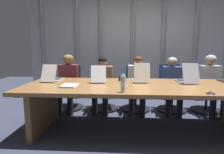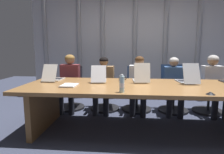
{
  "view_description": "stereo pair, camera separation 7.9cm",
  "coord_description": "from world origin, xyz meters",
  "px_view_note": "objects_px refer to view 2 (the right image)",
  "views": [
    {
      "loc": [
        -0.26,
        -2.88,
        1.28
      ],
      "look_at": [
        -0.45,
        0.1,
        0.83
      ],
      "focal_mm": 31.14,
      "sensor_mm": 36.0,
      "label": 1
    },
    {
      "loc": [
        -0.18,
        -2.87,
        1.28
      ],
      "look_at": [
        -0.45,
        0.1,
        0.83
      ],
      "focal_mm": 31.14,
      "sensor_mm": 36.0,
      "label": 2
    }
  ],
  "objects_px": {
    "person_center": "(139,81)",
    "person_right_end": "(214,81)",
    "spiral_notepad": "(69,85)",
    "conference_mic_left_side": "(211,93)",
    "person_left_mid": "(103,81)",
    "water_bottle_primary": "(122,84)",
    "coffee_mug_near": "(122,78)",
    "person_right_mid": "(174,82)",
    "laptop_right_mid": "(187,79)",
    "office_chair_right_end": "(208,95)",
    "laptop_left_mid": "(99,78)",
    "person_left_end": "(69,79)",
    "office_chair_right_mid": "(173,94)",
    "laptop_center": "(141,78)",
    "office_chair_left_end": "(71,92)",
    "office_chair_center": "(137,94)",
    "office_chair_left_mid": "(105,93)",
    "laptop_left_end": "(54,77)"
  },
  "relations": [
    {
      "from": "office_chair_left_mid",
      "to": "person_right_end",
      "type": "relative_size",
      "value": 0.79
    },
    {
      "from": "office_chair_right_end",
      "to": "coffee_mug_near",
      "type": "bearing_deg",
      "value": -69.7
    },
    {
      "from": "person_right_mid",
      "to": "person_right_end",
      "type": "bearing_deg",
      "value": 94.46
    },
    {
      "from": "laptop_center",
      "to": "laptop_right_mid",
      "type": "height_order",
      "value": "laptop_right_mid"
    },
    {
      "from": "person_center",
      "to": "water_bottle_primary",
      "type": "xyz_separation_m",
      "value": [
        -0.28,
        -1.42,
        0.21
      ]
    },
    {
      "from": "person_left_mid",
      "to": "conference_mic_left_side",
      "type": "bearing_deg",
      "value": 48.03
    },
    {
      "from": "office_chair_left_mid",
      "to": "coffee_mug_near",
      "type": "xyz_separation_m",
      "value": [
        0.38,
        -0.71,
        0.44
      ]
    },
    {
      "from": "person_left_end",
      "to": "water_bottle_primary",
      "type": "relative_size",
      "value": 5.0
    },
    {
      "from": "person_left_mid",
      "to": "spiral_notepad",
      "type": "distance_m",
      "value": 1.14
    },
    {
      "from": "office_chair_left_mid",
      "to": "spiral_notepad",
      "type": "distance_m",
      "value": 1.35
    },
    {
      "from": "laptop_left_mid",
      "to": "person_center",
      "type": "height_order",
      "value": "person_center"
    },
    {
      "from": "conference_mic_left_side",
      "to": "person_left_end",
      "type": "bearing_deg",
      "value": 146.6
    },
    {
      "from": "office_chair_left_mid",
      "to": "person_left_mid",
      "type": "height_order",
      "value": "person_left_mid"
    },
    {
      "from": "office_chair_right_mid",
      "to": "office_chair_right_end",
      "type": "relative_size",
      "value": 1.04
    },
    {
      "from": "person_left_end",
      "to": "laptop_left_mid",
      "type": "bearing_deg",
      "value": 44.45
    },
    {
      "from": "office_chair_right_end",
      "to": "conference_mic_left_side",
      "type": "height_order",
      "value": "office_chair_right_end"
    },
    {
      "from": "laptop_right_mid",
      "to": "office_chair_right_mid",
      "type": "bearing_deg",
      "value": -4.21
    },
    {
      "from": "laptop_right_mid",
      "to": "person_right_mid",
      "type": "height_order",
      "value": "person_right_mid"
    },
    {
      "from": "person_right_end",
      "to": "coffee_mug_near",
      "type": "height_order",
      "value": "person_right_end"
    },
    {
      "from": "person_center",
      "to": "person_right_end",
      "type": "relative_size",
      "value": 0.98
    },
    {
      "from": "person_right_end",
      "to": "conference_mic_left_side",
      "type": "distance_m",
      "value": 1.58
    },
    {
      "from": "person_center",
      "to": "spiral_notepad",
      "type": "height_order",
      "value": "person_center"
    },
    {
      "from": "office_chair_left_end",
      "to": "office_chair_left_mid",
      "type": "xyz_separation_m",
      "value": [
        0.74,
        0.0,
        0.0
      ]
    },
    {
      "from": "office_chair_center",
      "to": "spiral_notepad",
      "type": "distance_m",
      "value": 1.66
    },
    {
      "from": "laptop_center",
      "to": "person_center",
      "type": "relative_size",
      "value": 0.39
    },
    {
      "from": "office_chair_center",
      "to": "person_right_mid",
      "type": "height_order",
      "value": "person_right_mid"
    },
    {
      "from": "person_right_mid",
      "to": "office_chair_right_end",
      "type": "bearing_deg",
      "value": 106.58
    },
    {
      "from": "person_left_end",
      "to": "office_chair_right_mid",
      "type": "bearing_deg",
      "value": 91.46
    },
    {
      "from": "office_chair_right_mid",
      "to": "office_chair_center",
      "type": "bearing_deg",
      "value": -93.57
    },
    {
      "from": "office_chair_left_end",
      "to": "conference_mic_left_side",
      "type": "relative_size",
      "value": 8.07
    },
    {
      "from": "conference_mic_left_side",
      "to": "spiral_notepad",
      "type": "bearing_deg",
      "value": 168.96
    },
    {
      "from": "office_chair_center",
      "to": "person_center",
      "type": "bearing_deg",
      "value": 13.86
    },
    {
      "from": "office_chair_left_end",
      "to": "coffee_mug_near",
      "type": "height_order",
      "value": "office_chair_left_end"
    },
    {
      "from": "office_chair_right_end",
      "to": "person_left_mid",
      "type": "distance_m",
      "value": 2.12
    },
    {
      "from": "office_chair_center",
      "to": "coffee_mug_near",
      "type": "height_order",
      "value": "office_chair_center"
    },
    {
      "from": "laptop_right_mid",
      "to": "conference_mic_left_side",
      "type": "xyz_separation_m",
      "value": [
        0.06,
        -0.78,
        -0.04
      ]
    },
    {
      "from": "person_left_mid",
      "to": "person_center",
      "type": "distance_m",
      "value": 0.71
    },
    {
      "from": "person_right_mid",
      "to": "water_bottle_primary",
      "type": "relative_size",
      "value": 4.79
    },
    {
      "from": "office_chair_right_end",
      "to": "person_right_end",
      "type": "bearing_deg",
      "value": 7.34
    },
    {
      "from": "office_chair_left_mid",
      "to": "person_right_end",
      "type": "xyz_separation_m",
      "value": [
        2.11,
        -0.15,
        0.32
      ]
    },
    {
      "from": "coffee_mug_near",
      "to": "laptop_center",
      "type": "bearing_deg",
      "value": -15.09
    },
    {
      "from": "laptop_right_mid",
      "to": "office_chair_center",
      "type": "xyz_separation_m",
      "value": [
        -0.75,
        0.82,
        -0.46
      ]
    },
    {
      "from": "person_right_mid",
      "to": "person_left_end",
      "type": "bearing_deg",
      "value": -86.55
    },
    {
      "from": "water_bottle_primary",
      "to": "coffee_mug_near",
      "type": "bearing_deg",
      "value": 92.41
    },
    {
      "from": "person_right_end",
      "to": "water_bottle_primary",
      "type": "bearing_deg",
      "value": -55.04
    },
    {
      "from": "laptop_left_mid",
      "to": "person_center",
      "type": "distance_m",
      "value": 0.97
    },
    {
      "from": "laptop_center",
      "to": "conference_mic_left_side",
      "type": "height_order",
      "value": "laptop_center"
    },
    {
      "from": "office_chair_right_end",
      "to": "person_left_end",
      "type": "xyz_separation_m",
      "value": [
        -2.79,
        -0.15,
        0.31
      ]
    },
    {
      "from": "office_chair_right_mid",
      "to": "coffee_mug_near",
      "type": "relative_size",
      "value": 7.2
    },
    {
      "from": "laptop_left_end",
      "to": "person_right_mid",
      "type": "height_order",
      "value": "person_right_mid"
    }
  ]
}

